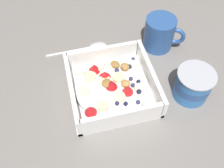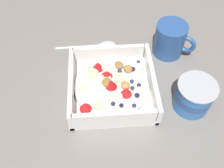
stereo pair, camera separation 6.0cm
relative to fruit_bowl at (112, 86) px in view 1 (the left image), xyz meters
The scene contains 5 objects.
ground_plane 0.03m from the fruit_bowl, ahead, with size 2.40×2.40×0.00m, color gray.
fruit_bowl is the anchor object (origin of this frame).
spoon 0.16m from the fruit_bowl, behind, with size 0.03×0.17×0.01m.
yogurt_cup 0.19m from the fruit_bowl, 73.36° to the left, with size 0.09×0.09×0.08m.
coffee_mug 0.20m from the fruit_bowl, 126.55° to the left, with size 0.08×0.10×0.09m.
Camera 1 is at (0.33, -0.08, 0.51)m, focal length 40.92 mm.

